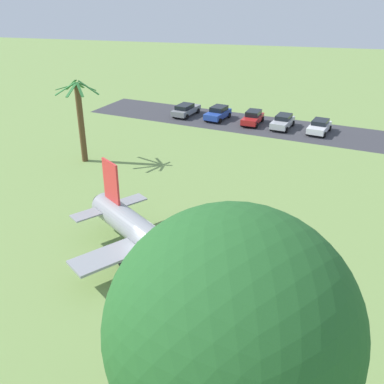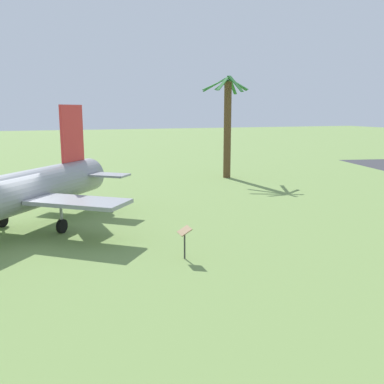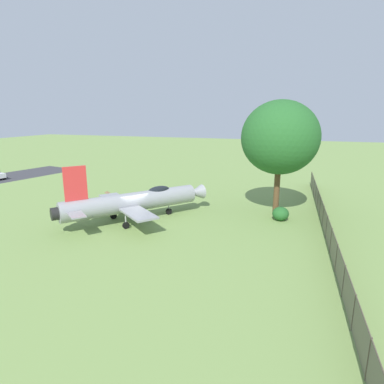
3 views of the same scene
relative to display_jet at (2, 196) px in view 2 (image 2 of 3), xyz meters
name	(u,v)px [view 2 (image 2 of 3)]	position (x,y,z in m)	size (l,w,h in m)	color
ground_plane	(12,237)	(-0.29, 0.23, -1.81)	(200.00, 200.00, 0.00)	#75934C
display_jet	(2,196)	(0.00, 0.00, 0.00)	(12.54, 10.93, 5.40)	gray
palm_tree	(227,126)	(-12.02, 15.31, 2.12)	(4.05, 3.70, 7.67)	brown
info_plaque	(185,235)	(4.63, 6.01, -0.96)	(0.61, 0.42, 1.14)	#333333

